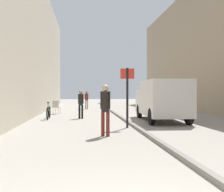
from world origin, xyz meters
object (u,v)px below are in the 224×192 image
at_px(pedestrian_mid_block, 87,99).
at_px(delivery_van, 162,99).
at_px(street_sign_post, 127,92).
at_px(pedestrian_main_foreground, 105,106).
at_px(pedestrian_far_crossing, 81,102).
at_px(cafe_chair_near_window, 56,106).
at_px(bicycle_leaning, 49,112).

distance_m(pedestrian_mid_block, delivery_van, 10.56).
bearing_deg(delivery_van, pedestrian_mid_block, 114.32).
bearing_deg(street_sign_post, pedestrian_mid_block, -75.94).
relative_size(pedestrian_main_foreground, pedestrian_far_crossing, 1.10).
bearing_deg(pedestrian_main_foreground, delivery_van, 73.25).
bearing_deg(pedestrian_main_foreground, street_sign_post, 81.47).
distance_m(pedestrian_far_crossing, cafe_chair_near_window, 3.78).
xyz_separation_m(street_sign_post, bicycle_leaning, (-3.87, 4.09, -1.16)).
xyz_separation_m(pedestrian_main_foreground, street_sign_post, (1.14, 1.98, 0.49)).
height_order(pedestrian_main_foreground, pedestrian_far_crossing, pedestrian_main_foreground).
distance_m(pedestrian_main_foreground, pedestrian_far_crossing, 6.13).
height_order(bicycle_leaning, cafe_chair_near_window, bicycle_leaning).
bearing_deg(street_sign_post, cafe_chair_near_window, -56.21).
height_order(street_sign_post, bicycle_leaning, street_sign_post).
xyz_separation_m(bicycle_leaning, cafe_chair_near_window, (0.11, 3.32, 0.17)).
bearing_deg(pedestrian_far_crossing, bicycle_leaning, -166.60).
bearing_deg(pedestrian_far_crossing, pedestrian_main_foreground, -67.89).
bearing_deg(pedestrian_mid_block, pedestrian_far_crossing, -89.45).
distance_m(pedestrian_mid_block, cafe_chair_near_window, 5.33).
bearing_deg(street_sign_post, pedestrian_far_crossing, -56.76).
height_order(pedestrian_far_crossing, cafe_chair_near_window, pedestrian_far_crossing).
xyz_separation_m(pedestrian_far_crossing, street_sign_post, (2.02, -4.08, 0.59)).
bearing_deg(street_sign_post, bicycle_leaning, -39.73).
xyz_separation_m(pedestrian_main_foreground, delivery_van, (3.43, 4.38, 0.12)).
xyz_separation_m(pedestrian_mid_block, delivery_van, (3.83, -9.84, 0.24)).
xyz_separation_m(pedestrian_mid_block, street_sign_post, (1.54, -12.24, 0.61)).
relative_size(pedestrian_mid_block, bicycle_leaning, 0.91).
height_order(delivery_van, bicycle_leaning, delivery_van).
relative_size(pedestrian_far_crossing, cafe_chair_near_window, 1.75).
bearing_deg(delivery_van, pedestrian_main_foreground, -125.01).
relative_size(pedestrian_far_crossing, delivery_van, 0.33).
bearing_deg(pedestrian_far_crossing, pedestrian_mid_block, 100.47).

